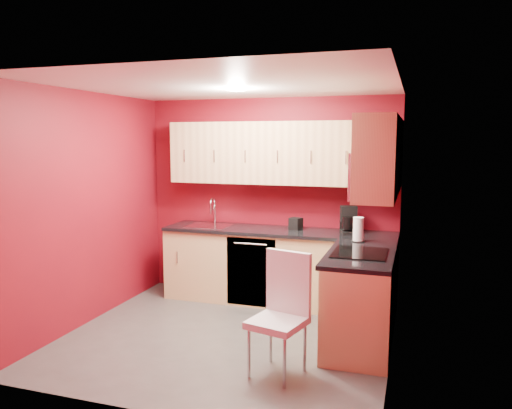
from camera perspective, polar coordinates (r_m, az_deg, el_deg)
The scene contains 21 objects.
floor at distance 5.24m, azimuth -3.30°, elevation -14.85°, with size 3.20×3.20×0.00m, color #464341.
ceiling at distance 4.88m, azimuth -3.52°, elevation 13.47°, with size 3.20×3.20×0.00m, color white.
wall_back at distance 6.31m, azimuth 1.55°, elevation 0.73°, with size 3.20×3.20×0.00m, color maroon.
wall_front at distance 3.57m, azimuth -12.23°, elevation -4.62°, with size 3.20×3.20×0.00m, color maroon.
wall_left at distance 5.68m, azimuth -18.61°, elevation -0.40°, with size 3.00×3.00×0.00m, color maroon.
wall_right at distance 4.58m, azimuth 15.60°, elevation -2.09°, with size 3.00×3.00×0.00m, color maroon.
base_cabinets_back at distance 6.13m, azimuth 2.54°, elevation -7.25°, with size 2.80×0.60×0.87m, color tan.
base_cabinets_right at distance 5.03m, azimuth 11.93°, elevation -10.68°, with size 0.60×1.30×0.87m, color tan.
countertop_back at distance 6.01m, azimuth 2.52°, elevation -3.08°, with size 2.80×0.63×0.04m, color black.
countertop_right at distance 4.90m, azimuth 11.88°, elevation -5.66°, with size 0.63×1.27×0.04m, color black.
upper_cabinets_back at distance 6.05m, azimuth 2.93°, elevation 5.89°, with size 2.80×0.35×0.75m, color tan.
upper_cabinets_right at distance 4.97m, azimuth 14.06°, elevation 6.08°, with size 0.35×1.55×0.75m.
microwave at distance 4.74m, azimuth 13.39°, elevation 3.29°, with size 0.42×0.76×0.42m.
cooktop at distance 4.86m, azimuth 11.78°, elevation -5.46°, with size 0.50×0.55×0.01m, color black.
sink at distance 6.31m, azimuth -5.33°, elevation -2.10°, with size 0.52×0.42×0.35m.
dishwasher_front at distance 5.93m, azimuth -0.57°, elevation -7.74°, with size 0.60×0.02×0.82m, color black.
downlight at distance 5.15m, azimuth -2.27°, elevation 12.98°, with size 0.20×0.20×0.01m, color white.
coffee_maker at distance 5.85m, azimuth 10.64°, elevation -1.75°, with size 0.19×0.25×0.31m, color black, non-canonical shape.
napkin_holder at distance 6.02m, azimuth 4.57°, elevation -2.20°, with size 0.13×0.13×0.14m, color black, non-canonical shape.
paper_towel at distance 5.40m, azimuth 11.62°, elevation -2.81°, with size 0.15×0.15×0.26m, color white, non-canonical shape.
dining_chair at distance 4.29m, azimuth 2.46°, elevation -12.58°, with size 0.42×0.44×1.04m, color silver, non-canonical shape.
Camera 1 is at (1.77, -4.51, 1.98)m, focal length 35.00 mm.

